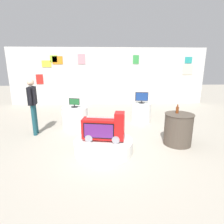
{
  "coord_description": "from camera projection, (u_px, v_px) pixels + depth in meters",
  "views": [
    {
      "loc": [
        -0.33,
        -4.38,
        2.08
      ],
      "look_at": [
        -0.07,
        0.43,
        0.82
      ],
      "focal_mm": 28.88,
      "sensor_mm": 36.0,
      "label": 1
    }
  ],
  "objects": [
    {
      "name": "ground_plane",
      "position": [
        116.0,
        146.0,
        4.77
      ],
      "size": [
        30.0,
        30.0,
        0.0
      ],
      "primitive_type": "plane",
      "color": "#A8A091"
    },
    {
      "name": "back_wall_display",
      "position": [
        108.0,
        76.0,
        9.68
      ],
      "size": [
        10.44,
        0.13,
        2.98
      ],
      "color": "silver",
      "rests_on": "ground"
    },
    {
      "name": "main_display_pedestal",
      "position": [
        104.0,
        146.0,
        4.43
      ],
      "size": [
        1.43,
        1.43,
        0.31
      ],
      "primitive_type": "cylinder",
      "color": "white",
      "rests_on": "ground"
    },
    {
      "name": "novelty_firetruck_tv",
      "position": [
        104.0,
        129.0,
        4.31
      ],
      "size": [
        1.04,
        0.52,
        0.71
      ],
      "color": "gray",
      "rests_on": "main_display_pedestal"
    },
    {
      "name": "display_pedestal_left_rear",
      "position": [
        75.0,
        118.0,
        6.06
      ],
      "size": [
        0.86,
        0.86,
        0.72
      ],
      "primitive_type": "cylinder",
      "color": "white",
      "rests_on": "ground"
    },
    {
      "name": "tv_on_left_rear",
      "position": [
        74.0,
        103.0,
        5.93
      ],
      "size": [
        0.36,
        0.23,
        0.3
      ],
      "color": "black",
      "rests_on": "display_pedestal_left_rear"
    },
    {
      "name": "display_pedestal_center_rear",
      "position": [
        141.0,
        113.0,
        6.73
      ],
      "size": [
        0.71,
        0.71,
        0.72
      ],
      "primitive_type": "cylinder",
      "color": "white",
      "rests_on": "ground"
    },
    {
      "name": "tv_on_center_rear",
      "position": [
        142.0,
        98.0,
        6.58
      ],
      "size": [
        0.47,
        0.24,
        0.4
      ],
      "color": "black",
      "rests_on": "display_pedestal_center_rear"
    },
    {
      "name": "side_table_round",
      "position": [
        178.0,
        129.0,
        4.79
      ],
      "size": [
        0.75,
        0.75,
        0.85
      ],
      "color": "#4C4238",
      "rests_on": "ground"
    },
    {
      "name": "bottle_on_side_table",
      "position": [
        177.0,
        110.0,
        4.74
      ],
      "size": [
        0.07,
        0.07,
        0.23
      ],
      "color": "brown",
      "rests_on": "side_table_round"
    },
    {
      "name": "shopper_browsing_near_truck",
      "position": [
        33.0,
        103.0,
        5.37
      ],
      "size": [
        0.26,
        0.55,
        1.69
      ],
      "color": "#194751",
      "rests_on": "ground"
    }
  ]
}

